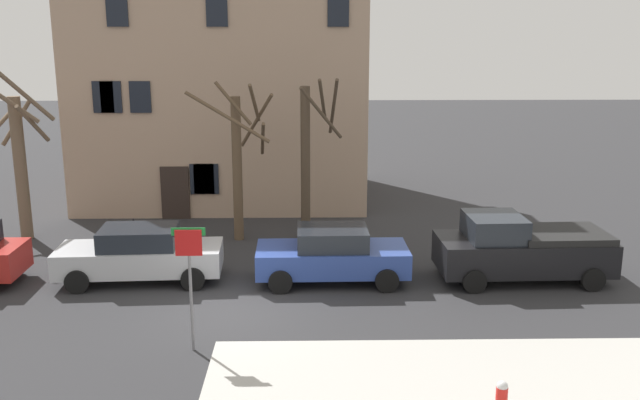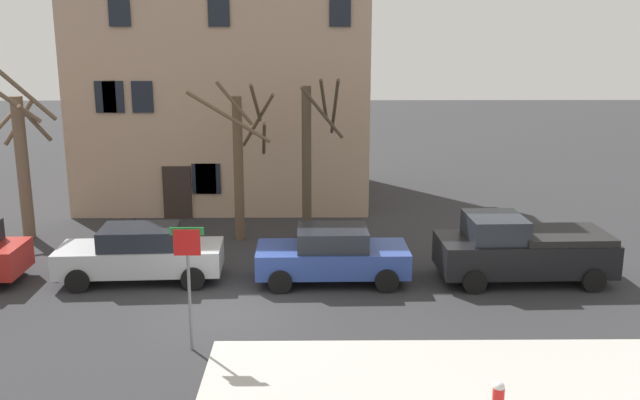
% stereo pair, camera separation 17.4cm
% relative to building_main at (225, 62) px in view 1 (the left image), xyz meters
% --- Properties ---
extents(ground_plane, '(120.00, 120.00, 0.00)m').
position_rel_building_main_xyz_m(ground_plane, '(1.56, -13.60, -5.94)').
color(ground_plane, '#2D2D30').
extents(building_main, '(12.37, 8.64, 11.70)m').
position_rel_building_main_xyz_m(building_main, '(0.00, 0.00, 0.00)').
color(building_main, tan).
rests_on(building_main, ground_plane).
extents(tree_bare_near, '(3.05, 3.04, 6.17)m').
position_rel_building_main_xyz_m(tree_bare_near, '(-6.50, -6.73, -3.01)').
color(tree_bare_near, brown).
rests_on(tree_bare_near, ground_plane).
extents(tree_bare_mid, '(2.84, 2.86, 5.63)m').
position_rel_building_main_xyz_m(tree_bare_mid, '(1.20, -7.07, -3.00)').
color(tree_bare_mid, brown).
rests_on(tree_bare_mid, ground_plane).
extents(tree_bare_far, '(1.51, 2.41, 5.71)m').
position_rel_building_main_xyz_m(tree_bare_far, '(3.60, -6.84, -2.96)').
color(tree_bare_far, '#4C3D2D').
rests_on(tree_bare_far, ground_plane).
extents(car_silver_sedan, '(4.84, 2.19, 1.65)m').
position_rel_building_main_xyz_m(car_silver_sedan, '(-1.38, -11.26, -5.11)').
color(car_silver_sedan, '#B7BABF').
rests_on(car_silver_sedan, ground_plane).
extents(car_blue_sedan, '(4.46, 2.16, 1.64)m').
position_rel_building_main_xyz_m(car_blue_sedan, '(4.28, -11.39, -5.11)').
color(car_blue_sedan, '#2D4799').
rests_on(car_blue_sedan, ground_plane).
extents(pickup_truck_black, '(5.07, 2.43, 1.98)m').
position_rel_building_main_xyz_m(pickup_truck_black, '(9.89, -11.33, -4.98)').
color(pickup_truck_black, black).
rests_on(pickup_truck_black, ground_plane).
extents(street_sign_pole, '(0.76, 0.07, 2.94)m').
position_rel_building_main_xyz_m(street_sign_pole, '(0.89, -15.94, -3.89)').
color(street_sign_pole, slate).
rests_on(street_sign_pole, ground_plane).
extents(bicycle_leaning, '(1.69, 0.55, 1.03)m').
position_rel_building_main_xyz_m(bicycle_leaning, '(-2.20, -7.96, -5.57)').
color(bicycle_leaning, black).
rests_on(bicycle_leaning, ground_plane).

